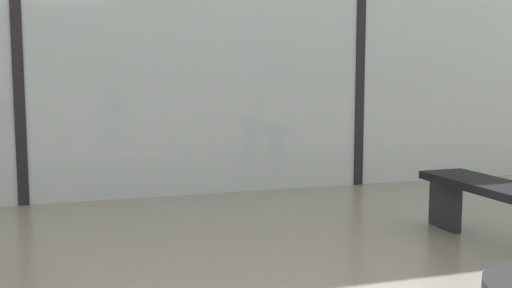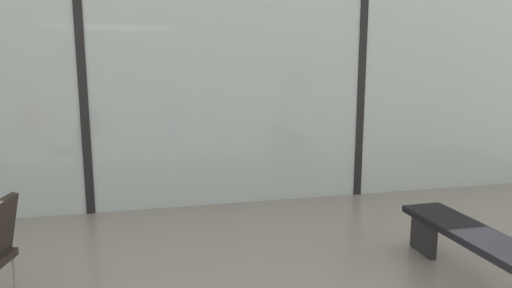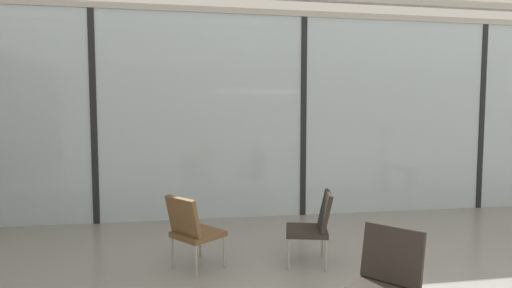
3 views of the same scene
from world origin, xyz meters
name	(u,v)px [view 2 (image 2 of 3)]	position (x,y,z in m)	size (l,w,h in m)	color
glass_curtain_wall	(82,69)	(0.00, 5.20, 1.74)	(14.00, 0.08, 3.47)	silver
window_mullion_1	(82,69)	(0.00, 5.20, 1.74)	(0.10, 0.12, 3.47)	black
window_mullion_2	(361,67)	(3.50, 5.20, 1.74)	(0.10, 0.12, 3.47)	black
parked_airplane	(30,50)	(-1.61, 10.23, 2.03)	(12.86, 4.05, 4.05)	silver
waiting_bench	(473,243)	(3.27, 2.51, 0.36)	(0.42, 1.70, 0.47)	black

